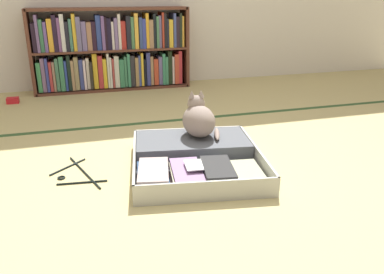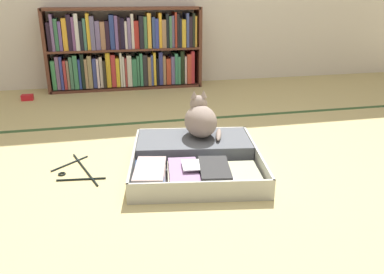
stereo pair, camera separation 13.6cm
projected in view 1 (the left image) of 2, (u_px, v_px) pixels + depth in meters
name	position (u px, v px, depth m)	size (l,w,h in m)	color
ground_plane	(215.00, 185.00, 2.00)	(10.00, 10.00, 0.00)	tan
tatami_border	(167.00, 121.00, 2.98)	(4.80, 0.05, 0.00)	#31522A
bookshelf	(112.00, 51.00, 3.82)	(1.50, 0.25, 0.78)	brown
open_suitcase	(194.00, 157.00, 2.21)	(0.80, 0.86, 0.11)	#B5B5A9
black_cat	(198.00, 120.00, 2.35)	(0.24, 0.28, 0.27)	gray
clothes_hanger	(77.00, 174.00, 2.11)	(0.29, 0.44, 0.01)	black
small_red_pouch	(13.00, 100.00, 3.44)	(0.10, 0.07, 0.05)	red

